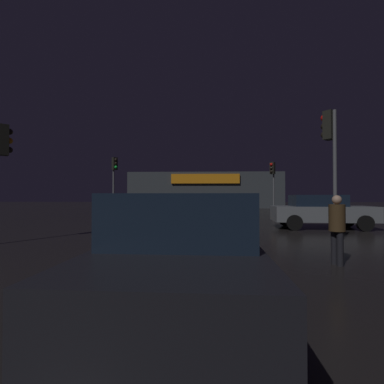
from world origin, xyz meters
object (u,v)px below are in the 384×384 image
object	(u,v)px
traffic_signal_opposite	(273,175)
traffic_signal_cross_left	(114,173)
traffic_signal_main	(330,143)
store_building	(205,191)
traffic_signal_cross_right	(3,154)
car_far	(321,211)
pedestrian	(337,225)
car_near	(185,256)

from	to	relation	value
traffic_signal_opposite	traffic_signal_cross_left	distance (m)	11.23
traffic_signal_main	traffic_signal_opposite	size ratio (longest dim) A/B	1.03
store_building	traffic_signal_cross_right	distance (m)	31.71
traffic_signal_cross_right	traffic_signal_opposite	bearing A→B (deg)	45.51
car_far	store_building	bearing A→B (deg)	101.47
pedestrian	traffic_signal_cross_right	bearing A→B (deg)	165.76
store_building	traffic_signal_cross_right	world-z (taller)	store_building
traffic_signal_opposite	car_near	xyz separation A→B (m)	(-5.19, -16.89, -2.26)
traffic_signal_cross_right	car_far	world-z (taller)	traffic_signal_cross_right
traffic_signal_cross_left	car_far	bearing A→B (deg)	-26.03
traffic_signal_cross_left	traffic_signal_cross_right	distance (m)	10.44
traffic_signal_opposite	traffic_signal_cross_right	xyz separation A→B (m)	(-11.42, -11.63, -0.16)
car_far	traffic_signal_main	bearing A→B (deg)	-109.36
traffic_signal_opposite	traffic_signal_cross_right	bearing A→B (deg)	-134.49
store_building	traffic_signal_opposite	bearing A→B (deg)	-76.13
car_far	pedestrian	bearing A→B (deg)	-109.90
traffic_signal_cross_right	traffic_signal_cross_left	bearing A→B (deg)	88.58
traffic_signal_main	car_far	bearing A→B (deg)	70.64
traffic_signal_opposite	pedestrian	world-z (taller)	traffic_signal_opposite
traffic_signal_cross_left	traffic_signal_cross_right	world-z (taller)	traffic_signal_cross_left
car_far	traffic_signal_cross_right	bearing A→B (deg)	-158.53
car_near	traffic_signal_main	bearing A→B (deg)	51.69
traffic_signal_main	traffic_signal_opposite	bearing A→B (deg)	84.39
car_far	car_near	bearing A→B (deg)	-119.94
traffic_signal_opposite	traffic_signal_cross_right	distance (m)	16.30
traffic_signal_opposite	pedestrian	size ratio (longest dim) A/B	2.58
traffic_signal_cross_right	pedestrian	bearing A→B (deg)	-14.24
traffic_signal_main	pedestrian	distance (m)	3.28
traffic_signal_main	traffic_signal_opposite	distance (m)	11.84
traffic_signal_main	traffic_signal_cross_left	bearing A→B (deg)	133.38
traffic_signal_cross_right	store_building	bearing A→B (deg)	77.91
store_building	traffic_signal_cross_left	bearing A→B (deg)	-107.23
traffic_signal_main	car_far	world-z (taller)	traffic_signal_main
traffic_signal_opposite	traffic_signal_cross_right	size ratio (longest dim) A/B	1.04
traffic_signal_cross_right	car_far	size ratio (longest dim) A/B	0.83
traffic_signal_opposite	car_far	distance (m)	7.29
pedestrian	traffic_signal_opposite	bearing A→B (deg)	81.81
traffic_signal_cross_left	pedestrian	distance (m)	15.91
traffic_signal_cross_right	pedestrian	world-z (taller)	traffic_signal_cross_right
car_near	car_far	world-z (taller)	car_far
traffic_signal_opposite	pedestrian	distance (m)	14.32
traffic_signal_main	traffic_signal_cross_left	size ratio (longest dim) A/B	0.97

